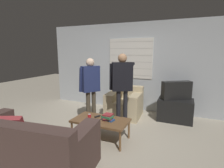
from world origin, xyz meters
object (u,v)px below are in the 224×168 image
at_px(person_right_standing, 122,81).
at_px(couch_blue, 27,148).
at_px(armchair_beige, 125,104).
at_px(soda_can, 89,117).
at_px(coffee_table, 101,121).
at_px(tv, 176,90).
at_px(person_left_standing, 90,83).
at_px(book_stack, 108,117).
at_px(spare_remote, 97,116).

bearing_deg(person_right_standing, couch_blue, -139.55).
xyz_separation_m(armchair_beige, soda_can, (-0.19, -1.56, 0.15)).
height_order(armchair_beige, coffee_table, armchair_beige).
relative_size(tv, person_left_standing, 0.46).
bearing_deg(book_stack, armchair_beige, 95.64).
bearing_deg(spare_remote, person_left_standing, 155.89).
distance_m(couch_blue, spare_remote, 1.41).
bearing_deg(person_left_standing, soda_can, -116.14).
bearing_deg(coffee_table, couch_blue, -116.63).
relative_size(couch_blue, book_stack, 7.99).
relative_size(coffee_table, soda_can, 8.63).
bearing_deg(coffee_table, person_right_standing, 78.40).
relative_size(person_left_standing, person_right_standing, 0.94).
xyz_separation_m(book_stack, spare_remote, (-0.27, 0.08, -0.05)).
relative_size(couch_blue, armchair_beige, 2.21).
height_order(tv, soda_can, tv).
bearing_deg(armchair_beige, couch_blue, 74.40).
distance_m(person_left_standing, soda_can, 1.00).
relative_size(person_left_standing, soda_can, 12.53).
xyz_separation_m(person_right_standing, spare_remote, (-0.28, -0.68, -0.65)).
bearing_deg(spare_remote, tv, 72.32).
relative_size(couch_blue, spare_remote, 15.05).
bearing_deg(person_right_standing, coffee_table, -130.06).
distance_m(person_right_standing, soda_can, 1.13).
bearing_deg(soda_can, tv, 49.59).
distance_m(armchair_beige, person_left_standing, 1.20).
height_order(armchair_beige, soda_can, armchair_beige).
bearing_deg(book_stack, tv, 54.25).
xyz_separation_m(tv, person_right_standing, (-1.13, -0.84, 0.29)).
bearing_deg(person_right_standing, armchair_beige, 74.65).
bearing_deg(coffee_table, spare_remote, 140.79).
distance_m(person_right_standing, book_stack, 0.97).
distance_m(couch_blue, armchair_beige, 2.73).
height_order(tv, book_stack, tv).
distance_m(person_left_standing, person_right_standing, 0.76).
bearing_deg(armchair_beige, tv, -174.77).
bearing_deg(soda_can, coffee_table, 32.31).
height_order(person_right_standing, book_stack, person_right_standing).
relative_size(armchair_beige, spare_remote, 6.80).
xyz_separation_m(person_right_standing, soda_can, (-0.34, -0.90, -0.60)).
distance_m(coffee_table, book_stack, 0.18).
height_order(coffee_table, book_stack, book_stack).
xyz_separation_m(armchair_beige, coffee_table, (-0.01, -1.44, 0.05)).
bearing_deg(coffee_table, person_left_standing, 132.42).
distance_m(tv, spare_remote, 2.11).
distance_m(coffee_table, tv, 2.11).
height_order(couch_blue, person_right_standing, person_right_standing).
bearing_deg(tv, person_left_standing, -4.90).
bearing_deg(couch_blue, person_right_standing, 62.49).
xyz_separation_m(couch_blue, coffee_table, (0.61, 1.21, 0.05)).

